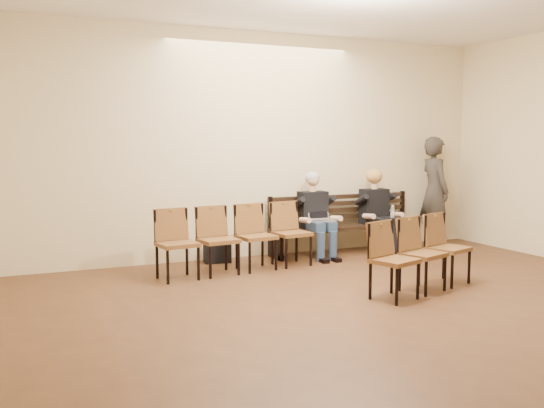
{
  "coord_description": "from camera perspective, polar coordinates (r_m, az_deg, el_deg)",
  "views": [
    {
      "loc": [
        -3.73,
        -3.78,
        1.83
      ],
      "look_at": [
        -0.23,
        4.05,
        0.92
      ],
      "focal_mm": 40.0,
      "sensor_mm": 36.0,
      "label": 1
    }
  ],
  "objects": [
    {
      "name": "seated_woman",
      "position": [
        10.1,
        9.88,
        -0.85
      ],
      "size": [
        0.55,
        0.76,
        1.28
      ],
      "primitive_type": null,
      "color": "black",
      "rests_on": "ground"
    },
    {
      "name": "seated_man",
      "position": [
        9.51,
        4.12,
        -1.09
      ],
      "size": [
        0.55,
        0.76,
        1.31
      ],
      "primitive_type": null,
      "color": "black",
      "rests_on": "ground"
    },
    {
      "name": "laptop",
      "position": [
        9.38,
        4.8,
        -1.65
      ],
      "size": [
        0.37,
        0.3,
        0.26
      ],
      "primitive_type": "cube",
      "rotation": [
        0.0,
        0.0,
        -0.07
      ],
      "color": "silver",
      "rests_on": "bench"
    },
    {
      "name": "bag",
      "position": [
        9.17,
        -5.17,
        -4.61
      ],
      "size": [
        0.41,
        0.31,
        0.28
      ],
      "primitive_type": "cube",
      "rotation": [
        0.0,
        0.0,
        -0.13
      ],
      "color": "black",
      "rests_on": "ground"
    },
    {
      "name": "water_bottle",
      "position": [
        9.94,
        11.27,
        -1.46
      ],
      "size": [
        0.07,
        0.07,
        0.21
      ],
      "primitive_type": "cylinder",
      "rotation": [
        0.0,
        0.0,
        0.1
      ],
      "color": "silver",
      "rests_on": "bench"
    },
    {
      "name": "chair_row_front",
      "position": [
        8.43,
        -3.26,
        -3.28
      ],
      "size": [
        2.32,
        0.78,
        0.94
      ],
      "primitive_type": "cube",
      "rotation": [
        0.0,
        0.0,
        0.12
      ],
      "color": "brown",
      "rests_on": "ground"
    },
    {
      "name": "ground",
      "position": [
        5.62,
        19.93,
        -13.34
      ],
      "size": [
        10.0,
        10.0,
        0.0
      ],
      "primitive_type": "plane",
      "color": "#53341C",
      "rests_on": "ground"
    },
    {
      "name": "bench",
      "position": [
        9.98,
        6.95,
        -3.28
      ],
      "size": [
        2.6,
        0.9,
        0.45
      ],
      "primitive_type": "cube",
      "color": "black",
      "rests_on": "ground"
    },
    {
      "name": "chair_row_back",
      "position": [
        7.58,
        14.01,
        -4.64
      ],
      "size": [
        1.69,
        0.98,
        0.9
      ],
      "primitive_type": "cube",
      "rotation": [
        0.0,
        0.0,
        0.32
      ],
      "color": "brown",
      "rests_on": "ground"
    },
    {
      "name": "passerby",
      "position": [
        11.03,
        15.06,
        1.96
      ],
      "size": [
        0.62,
        0.85,
        2.18
      ],
      "primitive_type": "imported",
      "rotation": [
        0.0,
        0.0,
        1.45
      ],
      "color": "#342F2B",
      "rests_on": "ground"
    },
    {
      "name": "room_walls",
      "position": [
        5.94,
        15.43,
        12.66
      ],
      "size": [
        8.02,
        10.01,
        3.51
      ],
      "color": "beige",
      "rests_on": "ground"
    }
  ]
}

